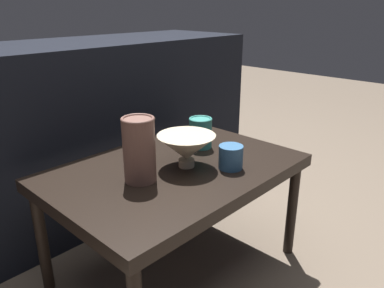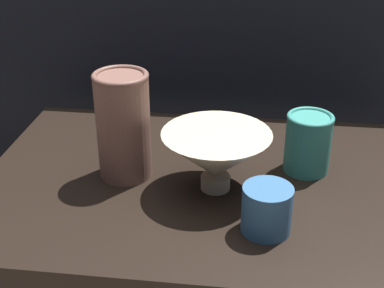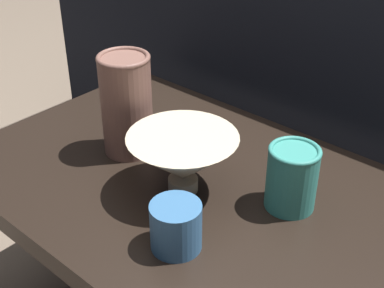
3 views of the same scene
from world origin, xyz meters
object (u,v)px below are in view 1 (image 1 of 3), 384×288
vase_textured_left (140,149)px  vase_colorful_right (200,132)px  bowl (186,148)px  cup (231,157)px

vase_textured_left → vase_colorful_right: vase_textured_left is taller
bowl → vase_textured_left: 0.17m
vase_textured_left → cup: vase_textured_left is taller
bowl → vase_colorful_right: vase_colorful_right is taller
vase_colorful_right → cup: size_ratio=1.43×
bowl → cup: bearing=-51.9°
bowl → vase_textured_left: vase_textured_left is taller
bowl → vase_colorful_right: 0.18m
vase_textured_left → vase_colorful_right: 0.33m
bowl → vase_textured_left: (-0.17, 0.02, 0.03)m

